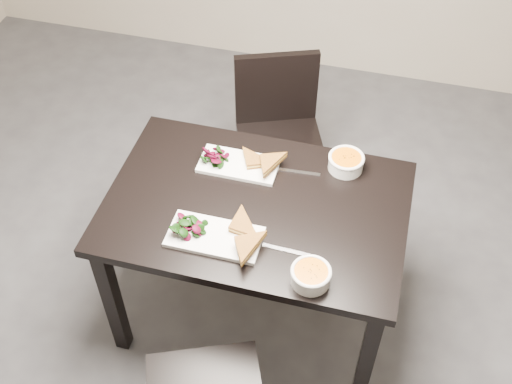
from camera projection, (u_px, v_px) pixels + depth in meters
The scene contains 13 objects.
room_shell at pixel (198, 31), 1.43m from camera, with size 5.02×5.02×2.81m.
table at pixel (256, 220), 2.60m from camera, with size 1.20×0.80×0.75m.
chair_far at pixel (279, 127), 3.24m from camera, with size 0.54×0.54×0.85m.
plate_near at pixel (215, 237), 2.40m from camera, with size 0.36×0.18×0.02m, color white.
sandwich_near at pixel (232, 231), 2.37m from camera, with size 0.18×0.13×0.06m, color #AE6F24, non-canonical shape.
salad_near at pixel (189, 226), 2.39m from camera, with size 0.11×0.10×0.05m, color black, non-canonical shape.
soup_bowl_near at pixel (311, 275), 2.24m from camera, with size 0.15×0.15×0.07m.
cutlery_near at pixel (286, 250), 2.36m from camera, with size 0.18×0.02×0.00m, color silver.
plate_far at pixel (239, 165), 2.66m from camera, with size 0.33×0.17×0.02m, color white.
sandwich_far at pixel (253, 164), 2.62m from camera, with size 0.17×0.12×0.05m, color #AE6F24, non-canonical shape.
salad_far at pixel (216, 155), 2.66m from camera, with size 0.10×0.09×0.05m, color black, non-canonical shape.
soup_bowl_far at pixel (346, 162), 2.63m from camera, with size 0.15×0.15×0.07m.
cutlery_far at pixel (299, 172), 2.64m from camera, with size 0.18×0.02×0.00m, color silver.
Camera 1 is at (0.44, -1.17, 2.63)m, focal length 44.51 mm.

